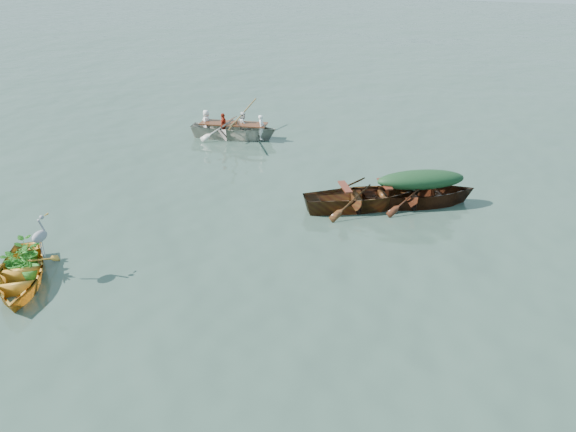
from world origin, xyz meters
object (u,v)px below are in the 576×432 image
object	(u,v)px
open_wooden_boat	(364,208)
green_tarp_boat	(418,205)
heron	(41,243)
rowed_boat	(234,138)
yellow_dinghy	(22,284)

from	to	relation	value
open_wooden_boat	green_tarp_boat	bearing A→B (deg)	-93.15
green_tarp_boat	heron	size ratio (longest dim) A/B	4.89
green_tarp_boat	open_wooden_boat	xyz separation A→B (m)	(-1.39, -0.75, 0.00)
heron	rowed_boat	bearing A→B (deg)	56.45
yellow_dinghy	rowed_boat	xyz separation A→B (m)	(-0.02, 10.70, 0.00)
green_tarp_boat	open_wooden_boat	size ratio (longest dim) A/B	0.96
open_wooden_boat	rowed_boat	size ratio (longest dim) A/B	1.03
green_tarp_boat	open_wooden_boat	distance (m)	1.58
open_wooden_boat	heron	world-z (taller)	heron
yellow_dinghy	rowed_boat	distance (m)	10.70
open_wooden_boat	yellow_dinghy	bearing A→B (deg)	105.34
heron	yellow_dinghy	bearing A→B (deg)	-174.81
heron	open_wooden_boat	bearing A→B (deg)	11.08
rowed_boat	heron	xyz separation A→B (m)	(0.44, -10.33, 0.91)
open_wooden_boat	heron	distance (m)	8.28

